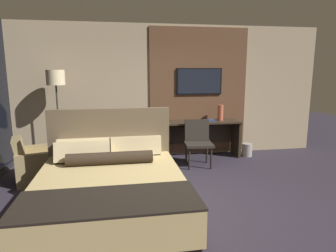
{
  "coord_description": "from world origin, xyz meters",
  "views": [
    {
      "loc": [
        -0.92,
        -3.77,
        1.87
      ],
      "look_at": [
        -0.08,
        1.04,
        0.95
      ],
      "focal_mm": 32.0,
      "sensor_mm": 36.0,
      "label": 1
    }
  ],
  "objects_px": {
    "tv": "(199,81)",
    "desk_chair": "(198,139)",
    "armchair_by_window": "(36,165)",
    "vase_tall": "(220,113)",
    "book": "(209,120)",
    "floor_lamp": "(56,86)",
    "waste_bin": "(247,150)",
    "bed": "(110,193)",
    "desk": "(201,133)"
  },
  "relations": [
    {
      "from": "floor_lamp",
      "to": "book",
      "type": "xyz_separation_m",
      "value": [
        3.05,
        0.1,
        -0.77
      ]
    },
    {
      "from": "desk_chair",
      "to": "armchair_by_window",
      "type": "bearing_deg",
      "value": -167.55
    },
    {
      "from": "bed",
      "to": "tv",
      "type": "height_order",
      "value": "tv"
    },
    {
      "from": "desk",
      "to": "waste_bin",
      "type": "bearing_deg",
      "value": -8.35
    },
    {
      "from": "floor_lamp",
      "to": "vase_tall",
      "type": "relative_size",
      "value": 5.61
    },
    {
      "from": "armchair_by_window",
      "to": "vase_tall",
      "type": "distance_m",
      "value": 3.76
    },
    {
      "from": "desk_chair",
      "to": "waste_bin",
      "type": "distance_m",
      "value": 1.35
    },
    {
      "from": "armchair_by_window",
      "to": "vase_tall",
      "type": "xyz_separation_m",
      "value": [
        3.59,
        0.91,
        0.69
      ]
    },
    {
      "from": "tv",
      "to": "vase_tall",
      "type": "height_order",
      "value": "tv"
    },
    {
      "from": "desk_chair",
      "to": "vase_tall",
      "type": "relative_size",
      "value": 2.68
    },
    {
      "from": "bed",
      "to": "waste_bin",
      "type": "distance_m",
      "value": 3.74
    },
    {
      "from": "bed",
      "to": "book",
      "type": "xyz_separation_m",
      "value": [
        2.06,
        2.45,
        0.45
      ]
    },
    {
      "from": "bed",
      "to": "floor_lamp",
      "type": "height_order",
      "value": "floor_lamp"
    },
    {
      "from": "tv",
      "to": "waste_bin",
      "type": "relative_size",
      "value": 3.58
    },
    {
      "from": "tv",
      "to": "floor_lamp",
      "type": "height_order",
      "value": "tv"
    },
    {
      "from": "desk_chair",
      "to": "tv",
      "type": "bearing_deg",
      "value": 78.95
    },
    {
      "from": "tv",
      "to": "desk_chair",
      "type": "height_order",
      "value": "tv"
    },
    {
      "from": "tv",
      "to": "book",
      "type": "bearing_deg",
      "value": -56.07
    },
    {
      "from": "floor_lamp",
      "to": "book",
      "type": "relative_size",
      "value": 8.31
    },
    {
      "from": "bed",
      "to": "desk",
      "type": "height_order",
      "value": "bed"
    },
    {
      "from": "book",
      "to": "tv",
      "type": "bearing_deg",
      "value": 123.93
    },
    {
      "from": "bed",
      "to": "vase_tall",
      "type": "height_order",
      "value": "bed"
    },
    {
      "from": "tv",
      "to": "floor_lamp",
      "type": "xyz_separation_m",
      "value": [
        -2.89,
        -0.35,
        -0.05
      ]
    },
    {
      "from": "desk_chair",
      "to": "book",
      "type": "relative_size",
      "value": 3.98
    },
    {
      "from": "vase_tall",
      "to": "armchair_by_window",
      "type": "bearing_deg",
      "value": -165.79
    },
    {
      "from": "vase_tall",
      "to": "floor_lamp",
      "type": "bearing_deg",
      "value": -177.46
    },
    {
      "from": "tv",
      "to": "desk_chair",
      "type": "xyz_separation_m",
      "value": [
        -0.22,
        -0.74,
        -1.09
      ]
    },
    {
      "from": "desk",
      "to": "armchair_by_window",
      "type": "distance_m",
      "value": 3.29
    },
    {
      "from": "desk",
      "to": "vase_tall",
      "type": "relative_size",
      "value": 4.95
    },
    {
      "from": "bed",
      "to": "desk_chair",
      "type": "xyz_separation_m",
      "value": [
        1.68,
        1.96,
        0.17
      ]
    },
    {
      "from": "tv",
      "to": "vase_tall",
      "type": "relative_size",
      "value": 3.02
    },
    {
      "from": "desk",
      "to": "vase_tall",
      "type": "bearing_deg",
      "value": 0.96
    },
    {
      "from": "vase_tall",
      "to": "bed",
      "type": "bearing_deg",
      "value": -132.91
    },
    {
      "from": "armchair_by_window",
      "to": "book",
      "type": "relative_size",
      "value": 3.82
    },
    {
      "from": "waste_bin",
      "to": "bed",
      "type": "bearing_deg",
      "value": -141.09
    },
    {
      "from": "desk",
      "to": "desk_chair",
      "type": "distance_m",
      "value": 0.58
    },
    {
      "from": "desk_chair",
      "to": "floor_lamp",
      "type": "height_order",
      "value": "floor_lamp"
    },
    {
      "from": "desk_chair",
      "to": "floor_lamp",
      "type": "distance_m",
      "value": 2.89
    },
    {
      "from": "desk",
      "to": "book",
      "type": "distance_m",
      "value": 0.33
    },
    {
      "from": "tv",
      "to": "bed",
      "type": "bearing_deg",
      "value": -125.06
    },
    {
      "from": "book",
      "to": "bed",
      "type": "bearing_deg",
      "value": -130.09
    },
    {
      "from": "desk",
      "to": "floor_lamp",
      "type": "distance_m",
      "value": 3.07
    },
    {
      "from": "book",
      "to": "floor_lamp",
      "type": "bearing_deg",
      "value": -178.18
    },
    {
      "from": "desk",
      "to": "vase_tall",
      "type": "xyz_separation_m",
      "value": [
        0.43,
        0.01,
        0.43
      ]
    },
    {
      "from": "bed",
      "to": "book",
      "type": "relative_size",
      "value": 9.66
    },
    {
      "from": "floor_lamp",
      "to": "waste_bin",
      "type": "height_order",
      "value": "floor_lamp"
    },
    {
      "from": "vase_tall",
      "to": "book",
      "type": "distance_m",
      "value": 0.31
    },
    {
      "from": "vase_tall",
      "to": "book",
      "type": "xyz_separation_m",
      "value": [
        -0.26,
        -0.05,
        -0.15
      ]
    },
    {
      "from": "tv",
      "to": "floor_lamp",
      "type": "bearing_deg",
      "value": -173.15
    },
    {
      "from": "bed",
      "to": "desk_chair",
      "type": "bearing_deg",
      "value": 49.42
    }
  ]
}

